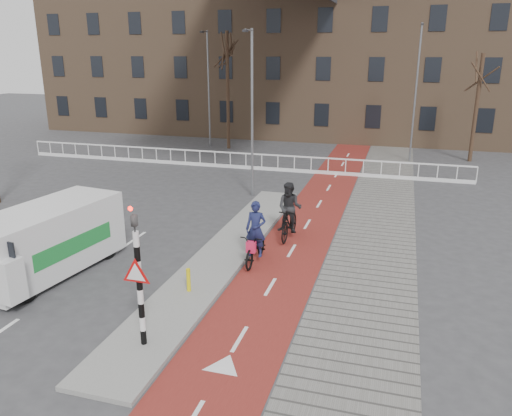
# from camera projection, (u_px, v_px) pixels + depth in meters

# --- Properties ---
(ground) EXTENTS (120.00, 120.00, 0.00)m
(ground) POSITION_uv_depth(u_px,v_px,m) (199.00, 312.00, 13.75)
(ground) COLOR #38383A
(ground) RESTS_ON ground
(bike_lane) EXTENTS (2.50, 60.00, 0.01)m
(bike_lane) POSITION_uv_depth(u_px,v_px,m) (316.00, 210.00, 22.49)
(bike_lane) COLOR maroon
(bike_lane) RESTS_ON ground
(sidewalk) EXTENTS (3.00, 60.00, 0.01)m
(sidewalk) POSITION_uv_depth(u_px,v_px,m) (379.00, 216.00, 21.74)
(sidewalk) COLOR slate
(sidewalk) RESTS_ON ground
(curb_island) EXTENTS (1.80, 16.00, 0.12)m
(curb_island) POSITION_uv_depth(u_px,v_px,m) (225.00, 253.00, 17.58)
(curb_island) COLOR gray
(curb_island) RESTS_ON ground
(traffic_signal) EXTENTS (0.80, 0.80, 3.68)m
(traffic_signal) POSITION_uv_depth(u_px,v_px,m) (138.00, 273.00, 11.46)
(traffic_signal) COLOR black
(traffic_signal) RESTS_ON curb_island
(bollard) EXTENTS (0.12, 0.12, 0.71)m
(bollard) POSITION_uv_depth(u_px,v_px,m) (189.00, 280.00, 14.57)
(bollard) COLOR #D9C50C
(bollard) RESTS_ON curb_island
(cyclist_near) EXTENTS (0.73, 2.08, 2.14)m
(cyclist_near) POSITION_uv_depth(u_px,v_px,m) (256.00, 242.00, 16.73)
(cyclist_near) COLOR black
(cyclist_near) RESTS_ON bike_lane
(cyclist_far) EXTENTS (0.98, 2.09, 2.19)m
(cyclist_far) POSITION_uv_depth(u_px,v_px,m) (290.00, 216.00, 18.85)
(cyclist_far) COLOR black
(cyclist_far) RESTS_ON bike_lane
(van) EXTENTS (2.73, 5.34, 2.19)m
(van) POSITION_uv_depth(u_px,v_px,m) (46.00, 240.00, 15.80)
(van) COLOR silver
(van) RESTS_ON ground
(railing) EXTENTS (28.00, 0.10, 0.99)m
(railing) POSITION_uv_depth(u_px,v_px,m) (230.00, 163.00, 30.55)
(railing) COLOR silver
(railing) RESTS_ON ground
(townhouse_row) EXTENTS (46.00, 10.00, 15.90)m
(townhouse_row) POSITION_uv_depth(u_px,v_px,m) (311.00, 39.00, 41.48)
(townhouse_row) COLOR #7F6047
(townhouse_row) RESTS_ON ground
(tree_mid) EXTENTS (0.24, 0.24, 8.21)m
(tree_mid) POSITION_uv_depth(u_px,v_px,m) (228.00, 91.00, 35.56)
(tree_mid) COLOR #322116
(tree_mid) RESTS_ON ground
(tree_right) EXTENTS (0.25, 0.25, 6.74)m
(tree_right) POSITION_uv_depth(u_px,v_px,m) (476.00, 109.00, 31.48)
(tree_right) COLOR #322116
(tree_right) RESTS_ON ground
(streetlight_near) EXTENTS (0.12, 0.12, 7.85)m
(streetlight_near) POSITION_uv_depth(u_px,v_px,m) (252.00, 116.00, 23.59)
(streetlight_near) COLOR slate
(streetlight_near) RESTS_ON ground
(streetlight_left) EXTENTS (0.12, 0.12, 8.26)m
(streetlight_left) POSITION_uv_depth(u_px,v_px,m) (209.00, 90.00, 36.43)
(streetlight_left) COLOR slate
(streetlight_left) RESTS_ON ground
(streetlight_right) EXTENTS (0.12, 0.12, 8.50)m
(streetlight_right) POSITION_uv_depth(u_px,v_px,m) (415.00, 95.00, 31.25)
(streetlight_right) COLOR slate
(streetlight_right) RESTS_ON ground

